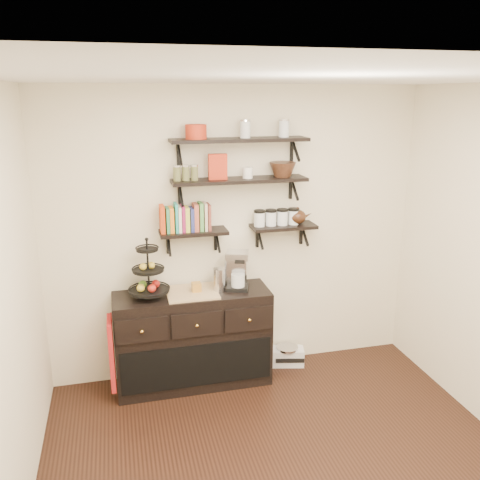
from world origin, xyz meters
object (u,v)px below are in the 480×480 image
Objects in this scene: fruit_stand at (149,278)px; radio at (287,356)px; sideboard at (193,339)px; coffee_maker at (237,271)px.

fruit_stand is 1.65m from radio.
sideboard is at bearing -0.59° from fruit_stand.
sideboard is at bearing -158.99° from coffee_maker.
coffee_maker is (0.42, 0.02, 0.62)m from sideboard.
fruit_stand is at bearing 179.41° from sideboard.
sideboard is at bearing -160.79° from radio.
coffee_maker is (0.79, 0.02, -0.01)m from fruit_stand.
sideboard is 0.73m from fruit_stand.
sideboard is 0.75m from coffee_maker.
fruit_stand is 1.45× the size of coffee_maker.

